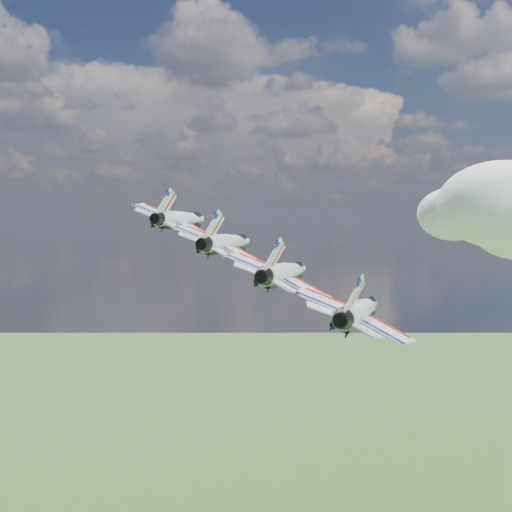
% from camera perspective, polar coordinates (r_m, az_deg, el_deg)
% --- Properties ---
extents(cloud_far, '(61.77, 48.54, 24.27)m').
position_cam_1_polar(cloud_far, '(257.71, 18.60, 3.07)').
color(cloud_far, white).
extents(jet_0, '(15.12, 18.43, 8.79)m').
position_cam_1_polar(jet_0, '(96.87, -5.85, 2.99)').
color(jet_0, white).
extents(jet_1, '(15.12, 18.43, 8.79)m').
position_cam_1_polar(jet_1, '(86.56, -2.18, 1.11)').
color(jet_1, silver).
extents(jet_2, '(15.12, 18.43, 8.79)m').
position_cam_1_polar(jet_2, '(76.82, 2.45, -1.25)').
color(jet_2, white).
extents(jet_3, '(15.12, 18.43, 8.79)m').
position_cam_1_polar(jet_3, '(67.89, 8.38, -4.26)').
color(jet_3, white).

